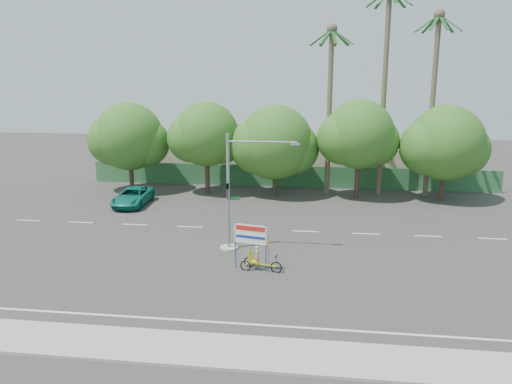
# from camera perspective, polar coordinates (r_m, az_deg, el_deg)

# --- Properties ---
(ground) EXTENTS (120.00, 120.00, 0.00)m
(ground) POSITION_cam_1_polar(r_m,az_deg,el_deg) (26.50, 0.70, -9.61)
(ground) COLOR #33302D
(ground) RESTS_ON ground
(sidewalk_near) EXTENTS (50.00, 2.40, 0.12)m
(sidewalk_near) POSITION_cam_1_polar(r_m,az_deg,el_deg) (19.84, -1.98, -17.83)
(sidewalk_near) COLOR gray
(sidewalk_near) RESTS_ON ground
(fence) EXTENTS (38.00, 0.08, 2.00)m
(fence) POSITION_cam_1_polar(r_m,az_deg,el_deg) (46.77, 3.80, 1.79)
(fence) COLOR #336B3D
(fence) RESTS_ON ground
(building_left) EXTENTS (12.00, 8.00, 4.00)m
(building_left) POSITION_cam_1_polar(r_m,az_deg,el_deg) (52.52, -6.84, 4.10)
(building_left) COLOR beige
(building_left) RESTS_ON ground
(building_right) EXTENTS (14.00, 8.00, 3.60)m
(building_right) POSITION_cam_1_polar(r_m,az_deg,el_deg) (51.22, 13.12, 3.39)
(building_right) COLOR beige
(building_right) RESTS_ON ground
(tree_far_left) EXTENTS (7.14, 6.00, 7.96)m
(tree_far_left) POSITION_cam_1_polar(r_m,az_deg,el_deg) (45.83, -14.34, 5.93)
(tree_far_left) COLOR #473828
(tree_far_left) RESTS_ON ground
(tree_left) EXTENTS (6.66, 5.60, 8.07)m
(tree_left) POSITION_cam_1_polar(r_m,az_deg,el_deg) (43.70, -5.74, 6.33)
(tree_left) COLOR #473828
(tree_left) RESTS_ON ground
(tree_center) EXTENTS (7.62, 6.40, 7.85)m
(tree_center) POSITION_cam_1_polar(r_m,az_deg,el_deg) (42.83, 2.15, 5.44)
(tree_center) COLOR #473828
(tree_center) RESTS_ON ground
(tree_right) EXTENTS (6.90, 5.80, 8.36)m
(tree_right) POSITION_cam_1_polar(r_m,az_deg,el_deg) (42.66, 11.62, 6.20)
(tree_right) COLOR #473828
(tree_right) RESTS_ON ground
(tree_far_right) EXTENTS (7.38, 6.20, 7.94)m
(tree_far_right) POSITION_cam_1_polar(r_m,az_deg,el_deg) (43.81, 20.78, 5.00)
(tree_far_right) COLOR #473828
(tree_far_right) RESTS_ON ground
(palm_tall) EXTENTS (3.73, 3.79, 17.45)m
(palm_tall) POSITION_cam_1_polar(r_m,az_deg,el_deg) (44.05, 14.54, 13.09)
(palm_tall) COLOR #70604C
(palm_tall) RESTS_ON ground
(palm_mid) EXTENTS (3.73, 3.79, 15.45)m
(palm_mid) POSITION_cam_1_polar(r_m,az_deg,el_deg) (44.70, 19.65, 11.38)
(palm_mid) COLOR #70604C
(palm_mid) RESTS_ON ground
(palm_short) EXTENTS (3.73, 3.79, 14.45)m
(palm_short) POSITION_cam_1_polar(r_m,az_deg,el_deg) (43.77, 8.45, 11.26)
(palm_short) COLOR #70604C
(palm_short) RESTS_ON ground
(traffic_signal) EXTENTS (4.72, 1.10, 7.00)m
(traffic_signal) POSITION_cam_1_polar(r_m,az_deg,el_deg) (29.61, -2.61, -1.18)
(traffic_signal) COLOR gray
(traffic_signal) RESTS_ON ground
(trike_billboard) EXTENTS (2.65, 0.93, 2.65)m
(trike_billboard) POSITION_cam_1_polar(r_m,az_deg,el_deg) (26.95, -0.11, -6.77)
(trike_billboard) COLOR black
(trike_billboard) RESTS_ON ground
(pickup_truck) EXTENTS (2.49, 5.13, 1.41)m
(pickup_truck) POSITION_cam_1_polar(r_m,az_deg,el_deg) (41.40, -13.90, -0.52)
(pickup_truck) COLOR #107564
(pickup_truck) RESTS_ON ground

